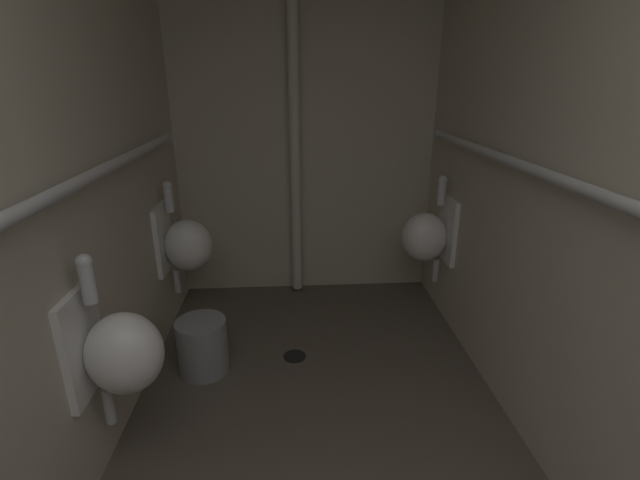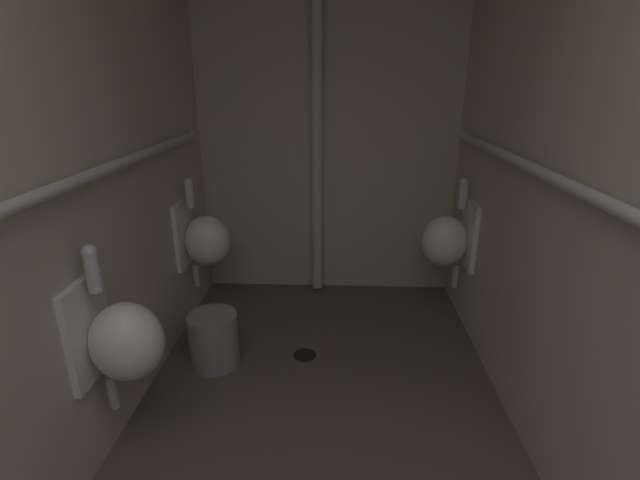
{
  "view_description": "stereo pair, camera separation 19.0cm",
  "coord_description": "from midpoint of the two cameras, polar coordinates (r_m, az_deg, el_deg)",
  "views": [
    {
      "loc": [
        -0.12,
        0.23,
        1.62
      ],
      "look_at": [
        0.0,
        2.02,
        0.97
      ],
      "focal_mm": 25.42,
      "sensor_mm": 36.0,
      "label": 1
    },
    {
      "loc": [
        0.07,
        0.23,
        1.62
      ],
      "look_at": [
        0.0,
        2.02,
        0.97
      ],
      "focal_mm": 25.42,
      "sensor_mm": 36.0,
      "label": 2
    }
  ],
  "objects": [
    {
      "name": "floor",
      "position": [
        2.28,
        -2.32,
        -26.65
      ],
      "size": [
        2.03,
        3.71,
        0.08
      ],
      "primitive_type": "cube",
      "color": "brown",
      "rests_on": "ground"
    },
    {
      "name": "wall_right",
      "position": [
        1.89,
        28.8,
        8.58
      ],
      "size": [
        0.06,
        3.71,
        2.65
      ],
      "primitive_type": "cube",
      "color": "beige",
      "rests_on": "ground"
    },
    {
      "name": "supply_pipe_left",
      "position": [
        1.82,
        -32.52,
        5.11
      ],
      "size": [
        0.06,
        2.94,
        0.06
      ],
      "color": "#B2B2B2"
    },
    {
      "name": "urinal_right_mid",
      "position": [
        3.13,
        11.74,
        0.53
      ],
      "size": [
        0.32,
        0.3,
        0.76
      ],
      "color": "white"
    },
    {
      "name": "wall_back",
      "position": [
        3.41,
        -3.55,
        14.97
      ],
      "size": [
        2.03,
        0.06,
        2.65
      ],
      "primitive_type": "cube",
      "color": "beige",
      "rests_on": "ground"
    },
    {
      "name": "standpipe_back_wall",
      "position": [
        3.3,
        -4.95,
        14.77
      ],
      "size": [
        0.08,
        0.08,
        2.6
      ],
      "primitive_type": "cylinder",
      "color": "beige",
      "rests_on": "ground"
    },
    {
      "name": "urinal_left_far",
      "position": [
        3.07,
        -18.39,
        -0.5
      ],
      "size": [
        0.32,
        0.3,
        0.76
      ],
      "color": "white"
    },
    {
      "name": "waste_bin",
      "position": [
        2.77,
        -16.54,
        -12.74
      ],
      "size": [
        0.29,
        0.29,
        0.32
      ],
      "primitive_type": "cylinder",
      "color": "gray",
      "rests_on": "ground"
    },
    {
      "name": "floor_drain",
      "position": [
        2.87,
        -5.17,
        -14.4
      ],
      "size": [
        0.14,
        0.14,
        0.01
      ],
      "primitive_type": "cylinder",
      "color": "black",
      "rests_on": "ground"
    },
    {
      "name": "urinal_left_mid",
      "position": [
        2.03,
        -26.57,
        -12.48
      ],
      "size": [
        0.32,
        0.3,
        0.76
      ],
      "color": "white"
    },
    {
      "name": "supply_pipe_right",
      "position": [
        1.87,
        25.86,
        6.56
      ],
      "size": [
        0.06,
        2.99,
        0.06
      ],
      "color": "#B2B2B2"
    },
    {
      "name": "wall_left",
      "position": [
        1.87,
        -35.14,
        7.3
      ],
      "size": [
        0.06,
        3.71,
        2.65
      ],
      "primitive_type": "cube",
      "color": "beige",
      "rests_on": "ground"
    }
  ]
}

